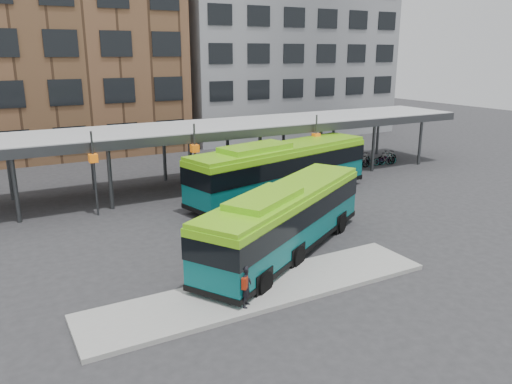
{
  "coord_description": "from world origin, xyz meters",
  "views": [
    {
      "loc": [
        -14.19,
        -18.18,
        8.92
      ],
      "look_at": [
        -1.9,
        4.0,
        1.8
      ],
      "focal_mm": 35.0,
      "sensor_mm": 36.0,
      "label": 1
    }
  ],
  "objects": [
    {
      "name": "canopy",
      "position": [
        -0.06,
        12.87,
        3.91
      ],
      "size": [
        40.0,
        6.53,
        4.8
      ],
      "color": "#999B9E",
      "rests_on": "ground"
    },
    {
      "name": "boarding_island",
      "position": [
        -5.5,
        -3.0,
        0.09
      ],
      "size": [
        14.0,
        3.0,
        0.18
      ],
      "primitive_type": "cube",
      "color": "gray",
      "rests_on": "ground"
    },
    {
      "name": "building_grey",
      "position": [
        16.0,
        32.0,
        10.0
      ],
      "size": [
        24.0,
        14.0,
        20.0
      ],
      "primitive_type": "cube",
      "color": "slate",
      "rests_on": "ground"
    },
    {
      "name": "bike_rack",
      "position": [
        13.39,
        11.94,
        0.48
      ],
      "size": [
        6.23,
        1.69,
        1.07
      ],
      "color": "slate",
      "rests_on": "ground"
    },
    {
      "name": "bus_rear",
      "position": [
        1.92,
        7.71,
        1.9
      ],
      "size": [
        13.51,
        5.75,
        3.64
      ],
      "rotation": [
        0.0,
        0.0,
        0.23
      ],
      "color": "#075455",
      "rests_on": "ground"
    },
    {
      "name": "bus_front",
      "position": [
        -2.7,
        -0.14,
        1.69
      ],
      "size": [
        11.43,
        8.19,
        3.26
      ],
      "rotation": [
        0.0,
        0.0,
        0.54
      ],
      "color": "#075455",
      "rests_on": "ground"
    },
    {
      "name": "ground",
      "position": [
        0.0,
        0.0,
        0.0
      ],
      "size": [
        120.0,
        120.0,
        0.0
      ],
      "primitive_type": "plane",
      "color": "#28282B",
      "rests_on": "ground"
    },
    {
      "name": "pedestrian",
      "position": [
        -6.73,
        -3.98,
        0.97
      ],
      "size": [
        0.66,
        0.67,
        1.56
      ],
      "rotation": [
        0.0,
        0.0,
        0.82
      ],
      "color": "black",
      "rests_on": "boarding_island"
    },
    {
      "name": "building_brick",
      "position": [
        -10.0,
        32.0,
        11.0
      ],
      "size": [
        26.0,
        14.0,
        22.0
      ],
      "primitive_type": "cube",
      "color": "brown",
      "rests_on": "ground"
    }
  ]
}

